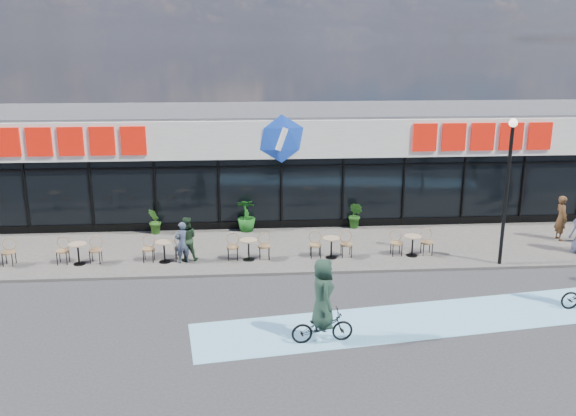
{
  "coord_description": "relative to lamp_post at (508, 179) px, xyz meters",
  "views": [
    {
      "loc": [
        -1.47,
        -16.74,
        7.53
      ],
      "look_at": [
        0.01,
        3.5,
        1.9
      ],
      "focal_mm": 38.0,
      "sensor_mm": 36.0,
      "label": 1
    }
  ],
  "objects": [
    {
      "name": "potted_plant_left",
      "position": [
        -12.21,
        4.2,
        -2.44
      ],
      "size": [
        0.59,
        0.67,
        1.05
      ],
      "primitive_type": "imported",
      "rotation": [
        0.0,
        0.0,
        4.94
      ],
      "color": "#275418",
      "rests_on": "sidewalk"
    },
    {
      "name": "ground",
      "position": [
        -7.21,
        -2.3,
        -3.07
      ],
      "size": [
        120.0,
        120.0,
        0.0
      ],
      "primitive_type": "plane",
      "color": "#28282B",
      "rests_on": "ground"
    },
    {
      "name": "patron_left",
      "position": [
        -10.84,
        0.92,
        -2.24
      ],
      "size": [
        0.62,
        0.51,
        1.46
      ],
      "primitive_type": "imported",
      "rotation": [
        0.0,
        0.0,
        3.5
      ],
      "color": "#343D51",
      "rests_on": "sidewalk"
    },
    {
      "name": "pedestrian_b",
      "position": [
        3.33,
        2.36,
        -2.1
      ],
      "size": [
        0.42,
        0.64,
        1.74
      ],
      "primitive_type": "imported",
      "rotation": [
        0.0,
        0.0,
        1.56
      ],
      "color": "#3F2916",
      "rests_on": "sidewalk"
    },
    {
      "name": "building",
      "position": [
        -7.21,
        7.63,
        -0.73
      ],
      "size": [
        30.6,
        6.57,
        4.75
      ],
      "color": "black",
      "rests_on": "ground"
    },
    {
      "name": "bistro_set_4",
      "position": [
        -8.58,
        1.1,
        -2.51
      ],
      "size": [
        1.54,
        0.62,
        0.9
      ],
      "color": "tan",
      "rests_on": "sidewalk"
    },
    {
      "name": "potted_plant_right",
      "position": [
        -4.22,
        4.39,
        -2.42
      ],
      "size": [
        0.76,
        0.77,
        1.09
      ],
      "primitive_type": "imported",
      "rotation": [
        0.0,
        0.0,
        5.4
      ],
      "color": "#1F4D16",
      "rests_on": "sidewalk"
    },
    {
      "name": "bike_lane",
      "position": [
        -3.21,
        -3.8,
        -3.06
      ],
      "size": [
        14.17,
        4.13,
        0.01
      ],
      "primitive_type": "cube",
      "rotation": [
        0.0,
        0.0,
        0.14
      ],
      "color": "#74B6DB",
      "rests_on": "ground"
    },
    {
      "name": "bistro_set_2",
      "position": [
        -14.38,
        1.1,
        -2.51
      ],
      "size": [
        1.54,
        0.62,
        0.9
      ],
      "color": "tan",
      "rests_on": "sidewalk"
    },
    {
      "name": "cyclist_c",
      "position": [
        -6.76,
        -4.92,
        -2.13
      ],
      "size": [
        1.65,
        0.93,
        2.26
      ],
      "color": "black",
      "rests_on": "ground"
    },
    {
      "name": "sidewalk",
      "position": [
        -7.21,
        2.2,
        -3.02
      ],
      "size": [
        44.0,
        5.0,
        0.1
      ],
      "primitive_type": "cube",
      "color": "#605B55",
      "rests_on": "ground"
    },
    {
      "name": "bistro_set_3",
      "position": [
        -11.48,
        1.1,
        -2.51
      ],
      "size": [
        1.54,
        0.62,
        0.9
      ],
      "color": "tan",
      "rests_on": "sidewalk"
    },
    {
      "name": "lamp_post",
      "position": [
        0.0,
        0.0,
        0.0
      ],
      "size": [
        0.28,
        0.28,
        4.97
      ],
      "color": "black",
      "rests_on": "sidewalk"
    },
    {
      "name": "bistro_set_5",
      "position": [
        -5.68,
        1.1,
        -2.51
      ],
      "size": [
        1.54,
        0.62,
        0.9
      ],
      "color": "tan",
      "rests_on": "sidewalk"
    },
    {
      "name": "potted_plant_mid",
      "position": [
        -8.64,
        4.36,
        -2.31
      ],
      "size": [
        0.76,
        0.76,
        1.3
      ],
      "primitive_type": "imported",
      "rotation": [
        0.0,
        0.0,
        3.18
      ],
      "color": "#164F16",
      "rests_on": "sidewalk"
    },
    {
      "name": "bistro_set_6",
      "position": [
        -2.78,
        1.1,
        -2.51
      ],
      "size": [
        1.54,
        0.62,
        0.9
      ],
      "color": "tan",
      "rests_on": "sidewalk"
    },
    {
      "name": "patron_right",
      "position": [
        -10.72,
        1.12,
        -2.18
      ],
      "size": [
        0.81,
        0.66,
        1.57
      ],
      "primitive_type": "imported",
      "rotation": [
        0.0,
        0.0,
        3.23
      ],
      "color": "#1A2F1B",
      "rests_on": "sidewalk"
    }
  ]
}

